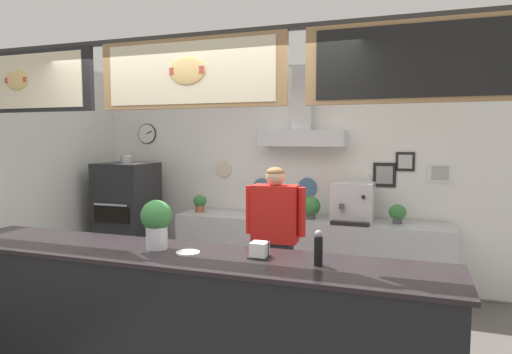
{
  "coord_description": "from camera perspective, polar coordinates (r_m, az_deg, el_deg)",
  "views": [
    {
      "loc": [
        1.61,
        -3.27,
        1.88
      ],
      "look_at": [
        0.2,
        0.69,
        1.5
      ],
      "focal_mm": 31.83,
      "sensor_mm": 36.0,
      "label": 1
    }
  ],
  "objects": [
    {
      "name": "potted_basil",
      "position": [
        6.02,
        -7.06,
        -3.19
      ],
      "size": [
        0.17,
        0.17,
        0.22
      ],
      "color": "#9E563D",
      "rests_on": "back_prep_counter"
    },
    {
      "name": "napkin_holder",
      "position": [
        3.15,
        0.43,
        -9.2
      ],
      "size": [
        0.14,
        0.13,
        0.12
      ],
      "color": "#262628",
      "rests_on": "service_counter"
    },
    {
      "name": "espresso_machine",
      "position": [
        5.38,
        12.08,
        -3.14
      ],
      "size": [
        0.47,
        0.48,
        0.46
      ],
      "color": "silver",
      "rests_on": "back_prep_counter"
    },
    {
      "name": "shop_worker",
      "position": [
        4.46,
        2.41,
        -8.29
      ],
      "size": [
        0.6,
        0.24,
        1.59
      ],
      "rotation": [
        0.0,
        0.0,
        3.19
      ],
      "color": "#232328",
      "rests_on": "ground_plane"
    },
    {
      "name": "potted_rosemary",
      "position": [
        5.59,
        3.88,
        -3.96
      ],
      "size": [
        0.17,
        0.17,
        0.2
      ],
      "color": "#4C4C51",
      "rests_on": "back_prep_counter"
    },
    {
      "name": "pizza_oven",
      "position": [
        6.37,
        -15.86,
        -5.16
      ],
      "size": [
        0.69,
        0.69,
        1.63
      ],
      "color": "#232326",
      "rests_on": "ground_plane"
    },
    {
      "name": "back_wall_assembly",
      "position": [
        5.76,
        3.47,
        1.23
      ],
      "size": [
        5.38,
        2.78,
        2.79
      ],
      "color": "#9E9E99",
      "rests_on": "ground_plane"
    },
    {
      "name": "condiment_plate",
      "position": [
        3.3,
        -8.55,
        -9.38
      ],
      "size": [
        0.17,
        0.17,
        0.01
      ],
      "color": "white",
      "rests_on": "service_counter"
    },
    {
      "name": "basil_vase",
      "position": [
        3.43,
        -12.4,
        -5.65
      ],
      "size": [
        0.23,
        0.23,
        0.36
      ],
      "color": "silver",
      "rests_on": "service_counter"
    },
    {
      "name": "potted_oregano",
      "position": [
        5.41,
        17.36,
        -4.33
      ],
      "size": [
        0.19,
        0.19,
        0.22
      ],
      "color": "#4C4C51",
      "rests_on": "back_prep_counter"
    },
    {
      "name": "pepper_grinder",
      "position": [
        2.97,
        7.84,
        -8.84
      ],
      "size": [
        0.06,
        0.06,
        0.23
      ],
      "color": "black",
      "rests_on": "service_counter"
    },
    {
      "name": "potted_thyme",
      "position": [
        5.51,
        6.78,
        -3.74
      ],
      "size": [
        0.26,
        0.26,
        0.27
      ],
      "color": "#4C4C51",
      "rests_on": "back_prep_counter"
    },
    {
      "name": "service_counter",
      "position": [
        3.51,
        -9.94,
        -17.68
      ],
      "size": [
        3.87,
        0.71,
        1.05
      ],
      "color": "black",
      "rests_on": "ground_plane"
    },
    {
      "name": "back_prep_counter",
      "position": [
        5.64,
        6.54,
        -9.74
      ],
      "size": [
        3.31,
        0.6,
        0.89
      ],
      "color": "#B7BABF",
      "rests_on": "ground_plane"
    }
  ]
}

